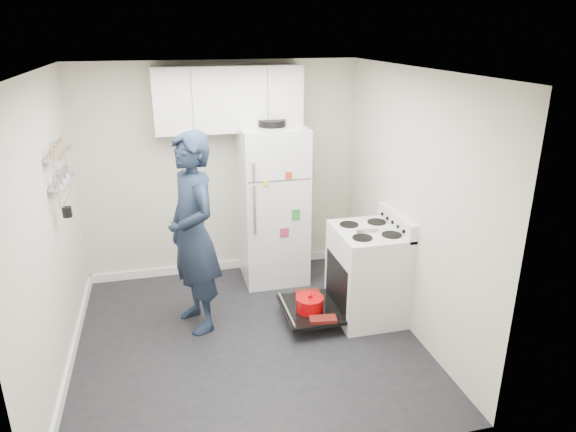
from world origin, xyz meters
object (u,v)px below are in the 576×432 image
object	(u,v)px
refrigerator	(273,204)
electric_range	(366,274)
open_oven_door	(310,307)
person	(193,234)

from	to	relation	value
refrigerator	electric_range	bearing A→B (deg)	-56.65
electric_range	open_oven_door	world-z (taller)	electric_range
electric_range	open_oven_door	distance (m)	0.66
open_oven_door	person	distance (m)	1.38
person	refrigerator	bearing A→B (deg)	112.62
electric_range	refrigerator	bearing A→B (deg)	123.35
open_oven_door	electric_range	bearing A→B (deg)	1.87
electric_range	person	xyz separation A→B (m)	(-1.69, 0.24, 0.51)
refrigerator	person	distance (m)	1.29
open_oven_door	person	bearing A→B (deg)	166.59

